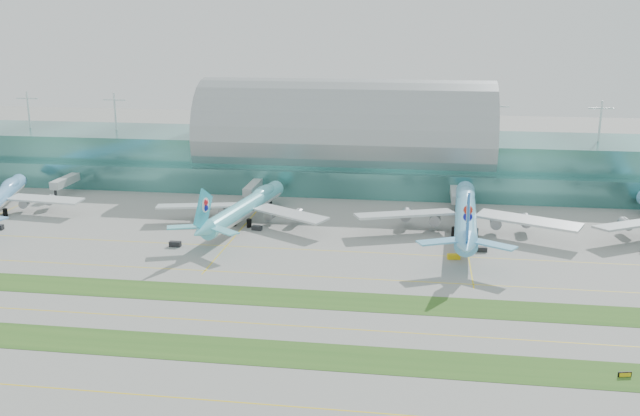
% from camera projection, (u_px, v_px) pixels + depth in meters
% --- Properties ---
extents(ground, '(700.00, 700.00, 0.00)m').
position_uv_depth(ground, '(288.00, 301.00, 175.37)').
color(ground, gray).
rests_on(ground, ground).
extents(terminal, '(340.00, 69.10, 36.00)m').
position_uv_depth(terminal, '(346.00, 150.00, 294.65)').
color(terminal, '#3D7A75').
rests_on(terminal, ground).
extents(grass_strip_near, '(420.00, 12.00, 0.08)m').
position_uv_depth(grass_strip_near, '(263.00, 352.00, 148.62)').
color(grass_strip_near, '#2D591E').
rests_on(grass_strip_near, ground).
extents(grass_strip_far, '(420.00, 12.00, 0.08)m').
position_uv_depth(grass_strip_far, '(290.00, 298.00, 177.27)').
color(grass_strip_far, '#2D591E').
rests_on(grass_strip_far, ground).
extents(taxiline_a, '(420.00, 0.35, 0.01)m').
position_uv_depth(taxiline_a, '(239.00, 402.00, 129.53)').
color(taxiline_a, yellow).
rests_on(taxiline_a, ground).
extents(taxiline_b, '(420.00, 0.35, 0.01)m').
position_uv_depth(taxiline_b, '(277.00, 325.00, 162.00)').
color(taxiline_b, yellow).
rests_on(taxiline_b, ground).
extents(taxiline_c, '(420.00, 0.35, 0.01)m').
position_uv_depth(taxiline_c, '(300.00, 276.00, 192.56)').
color(taxiline_c, yellow).
rests_on(taxiline_c, ground).
extents(taxiline_d, '(420.00, 0.35, 0.01)m').
position_uv_depth(taxiline_d, '(313.00, 250.00, 213.57)').
color(taxiline_d, yellow).
rests_on(taxiline_d, ground).
extents(airliner_b, '(61.02, 69.97, 19.31)m').
position_uv_depth(airliner_b, '(246.00, 206.00, 239.40)').
color(airliner_b, '#66D2E1').
rests_on(airliner_b, ground).
extents(airliner_c, '(71.20, 80.87, 22.26)m').
position_uv_depth(airliner_c, '(466.00, 213.00, 228.07)').
color(airliner_c, '#6CC0EF').
rests_on(airliner_c, ground).
extents(gse_c, '(3.54, 1.75, 1.61)m').
position_uv_depth(gse_c, '(175.00, 244.00, 216.48)').
color(gse_c, black).
rests_on(gse_c, ground).
extents(gse_d, '(3.55, 2.26, 1.48)m').
position_uv_depth(gse_d, '(257.00, 228.00, 233.02)').
color(gse_d, black).
rests_on(gse_d, ground).
extents(gse_e, '(3.83, 2.12, 1.45)m').
position_uv_depth(gse_e, '(454.00, 257.00, 205.46)').
color(gse_e, gold).
rests_on(gse_e, ground).
extents(gse_f, '(3.11, 1.74, 1.46)m').
position_uv_depth(gse_f, '(482.00, 249.00, 211.78)').
color(gse_f, black).
rests_on(gse_f, ground).
extents(taxiway_sign_east, '(2.70, 0.86, 1.15)m').
position_uv_depth(taxiway_sign_east, '(625.00, 375.00, 138.40)').
color(taxiway_sign_east, black).
rests_on(taxiway_sign_east, ground).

